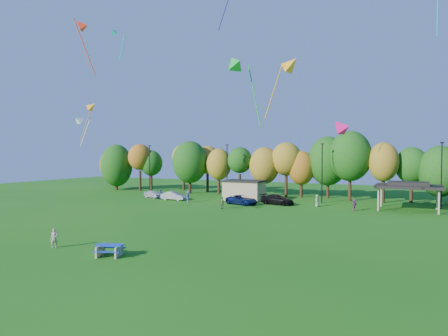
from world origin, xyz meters
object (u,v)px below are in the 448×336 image
at_px(car_a, 153,194).
at_px(car_d, 277,200).
at_px(kite_flyer, 54,238).
at_px(car_c, 242,200).
at_px(car_b, 174,196).
at_px(picnic_table, 110,249).

bearing_deg(car_a, car_d, -69.30).
distance_m(kite_flyer, car_c, 31.58).
xyz_separation_m(car_b, car_c, (12.19, -0.53, 0.01)).
distance_m(picnic_table, car_d, 33.85).
height_order(picnic_table, kite_flyer, kite_flyer).
relative_size(car_a, car_c, 0.77).
bearing_deg(kite_flyer, picnic_table, -34.42).
bearing_deg(car_d, picnic_table, -171.53).
bearing_deg(car_a, kite_flyer, -137.39).
bearing_deg(kite_flyer, car_c, 51.36).
distance_m(car_b, car_d, 17.01).
height_order(picnic_table, car_d, car_d).
xyz_separation_m(picnic_table, car_c, (-2.98, 31.53, 0.20)).
xyz_separation_m(car_a, car_d, (21.78, 0.54, 0.08)).
height_order(picnic_table, car_b, car_b).
bearing_deg(car_c, car_d, -45.17).
relative_size(picnic_table, car_b, 0.58).
distance_m(car_b, car_c, 12.20).
bearing_deg(car_d, car_c, 127.04).
xyz_separation_m(picnic_table, kite_flyer, (-5.72, 0.08, 0.28)).
bearing_deg(kite_flyer, car_a, 79.66).
relative_size(car_b, car_c, 0.83).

